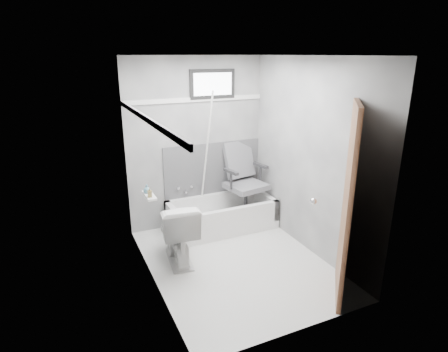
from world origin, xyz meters
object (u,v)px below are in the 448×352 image
soap_bottle_a (150,192)px  soap_bottle_b (147,189)px  bathtub (222,215)px  door (390,212)px  office_chair (246,181)px  toilet (177,231)px

soap_bottle_a → soap_bottle_b: bearing=90.0°
soap_bottle_b → soap_bottle_a: bearing=-90.0°
bathtub → door: 2.46m
office_chair → soap_bottle_b: (-1.58, -0.57, 0.31)m
bathtub → toilet: bearing=-145.3°
office_chair → door: 2.30m
bathtub → door: bearing=-71.3°
soap_bottle_b → door: bearing=-41.2°
office_chair → soap_bottle_b: 1.71m
toilet → soap_bottle_b: bearing=-3.2°
door → soap_bottle_b: (-1.92, 1.68, -0.04)m
door → toilet: bearing=134.6°
soap_bottle_b → office_chair: bearing=20.0°
soap_bottle_a → door: bearing=-38.7°
office_chair → bathtub: bearing=175.5°
office_chair → soap_bottle_a: bearing=-166.1°
toilet → soap_bottle_a: 0.67m
toilet → soap_bottle_a: bearing=21.5°
door → bathtub: bearing=108.7°
office_chair → toilet: (-1.26, -0.63, -0.27)m
office_chair → door: (0.34, -2.25, 0.35)m
bathtub → soap_bottle_b: bearing=-155.6°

